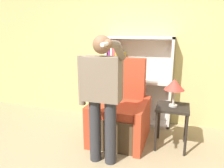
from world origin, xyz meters
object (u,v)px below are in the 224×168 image
Objects in this scene: bookcase at (130,83)px; side_table at (172,113)px; table_lamp at (174,85)px; person_standing at (102,93)px; armchair at (121,115)px.

bookcase reaches higher than side_table.
bookcase is 4.00× the size of table_lamp.
person_standing reaches higher than bookcase.
bookcase is 0.97× the size of person_standing.
armchair is at bearing 177.70° from side_table.
armchair is 3.17× the size of table_lamp.
armchair is at bearing 177.70° from table_lamp.
side_table is (0.84, 0.68, -0.43)m from person_standing.
bookcase is 1.12m from table_lamp.
person_standing reaches higher than armchair.
armchair is 1.99× the size of side_table.
bookcase is 1.12m from side_table.
person_standing is 1.16m from side_table.
side_table is 1.59× the size of table_lamp.
side_table is at bearing -42.54° from bookcase.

